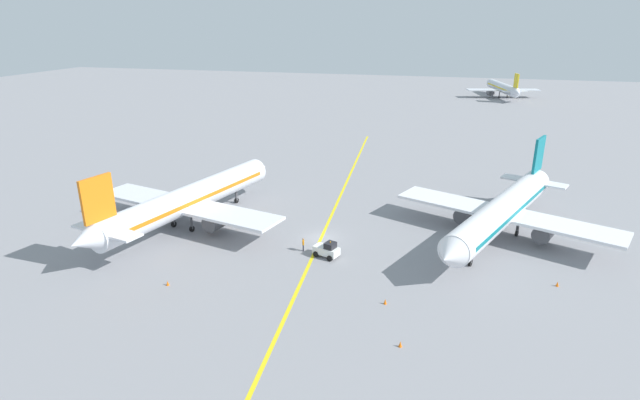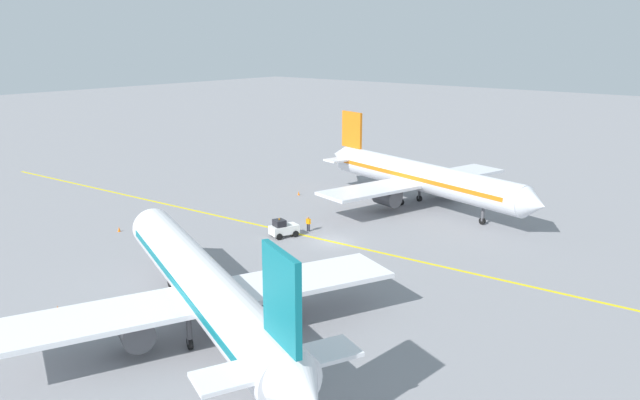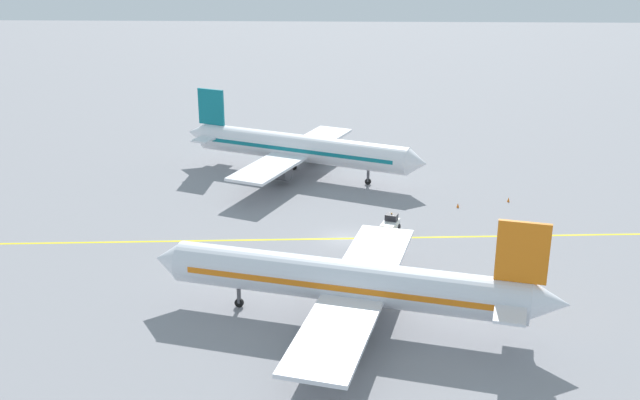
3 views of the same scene
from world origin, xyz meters
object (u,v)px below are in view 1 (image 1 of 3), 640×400
object	(u,v)px
airplane_distant_taxiing	(503,88)
traffic_cone_by_wingtip	(385,302)
airplane_adjacent_stand	(503,210)
baggage_tug_white	(327,250)
ground_crew_worker	(303,244)
airplane_at_gate	(189,200)
traffic_cone_mid_apron	(400,344)
traffic_cone_far_edge	(168,283)
traffic_cone_near_nose	(557,284)

from	to	relation	value
airplane_distant_taxiing	traffic_cone_by_wingtip	distance (m)	150.33
airplane_adjacent_stand	baggage_tug_white	xyz separation A→B (m)	(-20.11, -11.26, -2.81)
ground_crew_worker	baggage_tug_white	bearing A→B (deg)	-14.35
baggage_tug_white	traffic_cone_by_wingtip	distance (m)	11.78
airplane_distant_taxiing	baggage_tug_white	distance (m)	143.28
airplane_at_gate	airplane_distant_taxiing	distance (m)	144.46
traffic_cone_mid_apron	traffic_cone_far_edge	world-z (taller)	same
traffic_cone_near_nose	traffic_cone_by_wingtip	bearing A→B (deg)	-154.48
ground_crew_worker	traffic_cone_by_wingtip	distance (m)	14.64
ground_crew_worker	traffic_cone_near_nose	size ratio (longest dim) A/B	3.05
traffic_cone_near_nose	ground_crew_worker	bearing A→B (deg)	177.38
airplane_at_gate	traffic_cone_far_edge	bearing A→B (deg)	-69.78
airplane_at_gate	baggage_tug_white	world-z (taller)	airplane_at_gate
airplane_at_gate	traffic_cone_far_edge	size ratio (longest dim) A/B	63.92
airplane_adjacent_stand	traffic_cone_near_nose	world-z (taller)	airplane_adjacent_stand
airplane_distant_taxiing	traffic_cone_mid_apron	xyz separation A→B (m)	(-19.18, -155.25, -3.06)
traffic_cone_mid_apron	traffic_cone_by_wingtip	size ratio (longest dim) A/B	1.00
traffic_cone_by_wingtip	airplane_at_gate	bearing A→B (deg)	155.12
airplane_at_gate	traffic_cone_mid_apron	distance (m)	36.36
airplane_at_gate	airplane_distant_taxiing	world-z (taller)	airplane_at_gate
traffic_cone_by_wingtip	traffic_cone_mid_apron	bearing A→B (deg)	-71.37
ground_crew_worker	traffic_cone_mid_apron	bearing A→B (deg)	-49.81
airplane_distant_taxiing	baggage_tug_white	size ratio (longest dim) A/B	9.51
traffic_cone_near_nose	traffic_cone_mid_apron	bearing A→B (deg)	-135.39
ground_crew_worker	traffic_cone_near_nose	xyz separation A→B (m)	(28.17, -1.29, -0.63)
airplane_at_gate	ground_crew_worker	bearing A→B (deg)	-12.32
airplane_distant_taxiing	traffic_cone_mid_apron	distance (m)	156.46
traffic_cone_far_edge	airplane_adjacent_stand	bearing A→B (deg)	32.48
traffic_cone_near_nose	traffic_cone_mid_apron	size ratio (longest dim) A/B	1.00
baggage_tug_white	traffic_cone_mid_apron	bearing A→B (deg)	-55.77
airplane_adjacent_stand	baggage_tug_white	bearing A→B (deg)	-150.76
baggage_tug_white	ground_crew_worker	world-z (taller)	baggage_tug_white
traffic_cone_mid_apron	traffic_cone_near_nose	bearing A→B (deg)	44.61
baggage_tug_white	traffic_cone_far_edge	world-z (taller)	baggage_tug_white
traffic_cone_mid_apron	traffic_cone_by_wingtip	distance (m)	6.83
baggage_tug_white	traffic_cone_near_nose	xyz separation A→B (m)	(25.01, -0.48, -0.63)
ground_crew_worker	airplane_at_gate	bearing A→B (deg)	167.68
traffic_cone_by_wingtip	traffic_cone_far_edge	size ratio (longest dim) A/B	1.00
airplane_distant_taxiing	traffic_cone_near_nose	distance (m)	140.79
traffic_cone_by_wingtip	traffic_cone_far_edge	bearing A→B (deg)	-174.36
airplane_at_gate	airplane_distant_taxiing	xyz separation A→B (m)	(49.62, 135.67, -0.37)
airplane_adjacent_stand	traffic_cone_near_nose	size ratio (longest dim) A/B	61.68
airplane_at_gate	baggage_tug_white	xyz separation A→B (m)	(20.20, -4.53, -2.81)
airplane_at_gate	airplane_distant_taxiing	bearing A→B (deg)	69.91
airplane_at_gate	traffic_cone_far_edge	world-z (taller)	airplane_at_gate
ground_crew_worker	traffic_cone_by_wingtip	bearing A→B (deg)	-39.92
traffic_cone_mid_apron	baggage_tug_white	bearing A→B (deg)	124.23
airplane_distant_taxiing	ground_crew_worker	distance (m)	143.17
traffic_cone_far_edge	traffic_cone_near_nose	bearing A→B (deg)	14.63
ground_crew_worker	traffic_cone_far_edge	bearing A→B (deg)	-134.45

